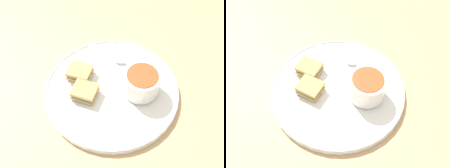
# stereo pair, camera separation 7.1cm
# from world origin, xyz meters

# --- Properties ---
(ground_plane) EXTENTS (2.40, 2.40, 0.00)m
(ground_plane) POSITION_xyz_m (0.00, 0.00, 0.00)
(ground_plane) COLOR tan
(plate) EXTENTS (0.37, 0.37, 0.02)m
(plate) POSITION_xyz_m (0.00, 0.00, 0.01)
(plate) COLOR white
(plate) RESTS_ON ground_plane
(soup_bowl) EXTENTS (0.10, 0.10, 0.07)m
(soup_bowl) POSITION_xyz_m (-0.01, -0.08, 0.05)
(soup_bowl) COLOR white
(soup_bowl) RESTS_ON plate
(spoon) EXTENTS (0.06, 0.12, 0.01)m
(spoon) POSITION_xyz_m (0.09, -0.03, 0.02)
(spoon) COLOR silver
(spoon) RESTS_ON plate
(sandwich_half_near) EXTENTS (0.07, 0.08, 0.03)m
(sandwich_half_near) POSITION_xyz_m (0.05, 0.09, 0.03)
(sandwich_half_near) COLOR tan
(sandwich_half_near) RESTS_ON plate
(sandwich_half_far) EXTENTS (0.07, 0.08, 0.03)m
(sandwich_half_far) POSITION_xyz_m (-0.02, 0.07, 0.03)
(sandwich_half_far) COLOR tan
(sandwich_half_far) RESTS_ON plate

